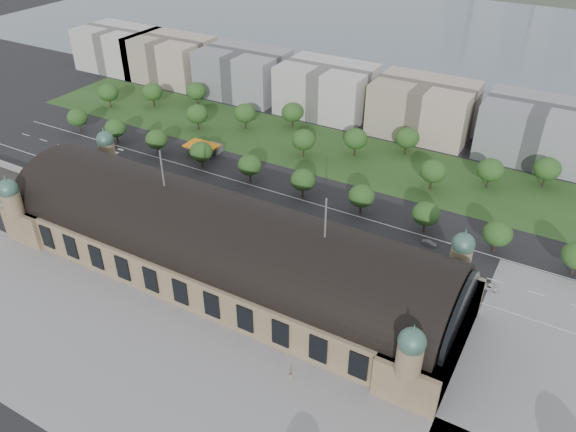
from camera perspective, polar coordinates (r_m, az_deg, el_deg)
The scene contains 53 objects.
ground at distance 179.60m, azimuth -6.62°, elevation -5.61°, with size 900.00×900.00×0.00m, color black.
station at distance 173.42m, azimuth -6.83°, elevation -2.95°, with size 150.00×48.40×44.30m.
plaza_south at distance 150.98m, azimuth -13.43°, elevation -15.77°, with size 190.00×48.00×0.12m, color gray.
plaza_east at distance 157.91m, azimuth 27.07°, elevation -16.68°, with size 56.00×100.00×0.12m, color gray.
road_slab at distance 214.49m, azimuth -5.12°, elevation 1.55°, with size 260.00×26.00×0.10m, color black.
grass_belt at distance 253.70m, azimuth 2.84°, elevation 6.89°, with size 300.00×45.00×0.10m, color #26451B.
petrol_station at distance 250.27m, azimuth -8.11°, elevation 6.96°, with size 14.00×13.00×5.05m.
lake at distance 432.59m, azimuth 17.86°, elevation 16.55°, with size 700.00×320.00×0.08m, color slate.
office_0 at distance 367.96m, azimuth -16.80°, elevation 15.97°, with size 45.00×32.00×24.00m, color beige.
office_1 at distance 341.23m, azimuth -11.84°, elevation 15.37°, with size 45.00×32.00×24.00m, color #BAA692.
office_2 at distance 311.82m, azimuth -4.58°, elevation 14.28°, with size 45.00×32.00×24.00m, color gray.
office_3 at distance 288.15m, azimuth 3.94°, elevation 12.72°, with size 45.00×32.00×24.00m, color beige.
office_4 at distance 271.71m, azimuth 13.58°, elevation 10.60°, with size 45.00×32.00×24.00m, color #BAA692.
office_5 at distance 263.86m, azimuth 23.96°, elevation 7.94°, with size 45.00×32.00×24.00m, color gray.
tree_row_0 at distance 283.74m, azimuth -20.60°, elevation 9.35°, with size 9.60×9.60×11.52m.
tree_row_1 at distance 266.73m, azimuth -17.13°, elevation 8.54°, with size 9.60×9.60×11.52m.
tree_row_2 at distance 250.87m, azimuth -13.21°, elevation 7.59°, with size 9.60×9.60×11.52m.
tree_row_3 at distance 236.38m, azimuth -8.82°, elevation 6.48°, with size 9.60×9.60×11.52m.
tree_row_4 at distance 223.54m, azimuth -3.90°, elevation 5.18°, with size 9.60×9.60×11.52m.
tree_row_5 at distance 212.65m, azimuth 1.53°, elevation 3.70°, with size 9.60×9.60×11.52m.
tree_row_6 at distance 204.00m, azimuth 7.48°, elevation 2.04°, with size 9.60×9.60×11.52m.
tree_row_7 at distance 197.91m, azimuth 13.85°, elevation 0.22°, with size 9.60×9.60×11.52m.
tree_row_8 at distance 194.60m, azimuth 20.53°, elevation -1.68°, with size 9.60×9.60×11.52m.
tree_belt_0 at distance 308.79m, azimuth -17.79°, elevation 11.86°, with size 10.40×10.40×12.48m.
tree_belt_1 at distance 303.74m, azimuth -13.61°, elevation 12.17°, with size 10.40×10.40×12.48m.
tree_belt_2 at distance 300.30m, azimuth -9.31°, elevation 12.42°, with size 10.40×10.40×12.48m.
tree_belt_3 at distance 271.77m, azimuth -9.22°, elevation 10.20°, with size 10.40×10.40×12.48m.
tree_belt_4 at distance 270.06m, azimuth -4.40°, elevation 10.38°, with size 10.40×10.40×12.48m.
tree_belt_5 at distance 270.22m, azimuth 0.45°, elevation 10.49°, with size 10.40×10.40×12.48m.
tree_belt_6 at distance 242.62m, azimuth 1.59°, elevation 7.75°, with size 10.40×10.40×12.48m.
tree_belt_7 at distance 245.16m, azimuth 6.88°, elevation 7.80°, with size 10.40×10.40×12.48m.
tree_belt_8 at distance 249.72m, azimuth 12.03°, elevation 7.78°, with size 10.40×10.40×12.48m.
tree_belt_9 at distance 224.42m, azimuth 14.54°, elevation 4.44°, with size 10.40×10.40×12.48m.
tree_belt_10 at distance 231.89m, azimuth 19.88°, elevation 4.43°, with size 10.40×10.40×12.48m.
tree_belt_11 at distance 241.23m, azimuth 24.85°, elevation 4.38°, with size 10.40×10.40×12.48m.
traffic_car_0 at distance 260.45m, azimuth -20.85°, elevation 5.57°, with size 1.74×4.33×1.47m, color #BCBDBF.
traffic_car_1 at distance 262.03m, azimuth -19.40°, elevation 6.06°, with size 1.73×4.95×1.63m, color #9C9EA4.
traffic_car_2 at distance 227.17m, azimuth -13.19°, elevation 2.88°, with size 2.42×5.24×1.46m, color black.
traffic_car_3 at distance 228.24m, azimuth -9.77°, elevation 3.46°, with size 2.02×4.97×1.44m, color maroon.
traffic_car_4 at distance 200.21m, azimuth -3.27°, elevation -0.62°, with size 1.82×4.53×1.54m, color #162140.
traffic_car_5 at distance 195.04m, azimuth 14.13°, elevation -2.70°, with size 1.73×4.98×1.64m, color #525559.
traffic_car_6 at distance 182.07m, azimuth 19.71°, elevation -6.75°, with size 2.56×5.55×1.54m, color silver.
parked_car_0 at distance 233.30m, azimuth -17.84°, elevation 2.94°, with size 1.45×4.17×1.37m, color black.
parked_car_1 at distance 239.78m, azimuth -19.44°, elevation 3.50°, with size 2.73×5.92×1.64m, color maroon.
parked_car_2 at distance 229.57m, azimuth -15.54°, elevation 2.84°, with size 1.93×4.75×1.38m, color #181C43.
parked_car_3 at distance 226.99m, azimuth -14.83°, elevation 2.63°, with size 1.94×4.82×1.64m, color #5A5B61.
parked_car_4 at distance 221.89m, azimuth -13.27°, elevation 2.10°, with size 1.57×4.50×1.48m, color silver.
parked_car_5 at distance 213.31m, azimuth -10.34°, elevation 1.12°, with size 2.22×4.82×1.34m, color #95969D.
parked_car_6 at distance 213.16m, azimuth -11.57°, elevation 0.95°, with size 1.94×4.78×1.39m, color black.
bus_west at distance 204.03m, azimuth -5.92°, elevation 0.26°, with size 2.85×12.17×3.39m, color #C0401E.
bus_mid at distance 204.31m, azimuth -3.58°, elevation 0.36°, with size 2.45×10.47×2.92m, color beige.
bus_east at distance 187.54m, azimuth 7.72°, elevation -3.12°, with size 3.04×12.99×3.62m, color silver.
pedestrian_0 at distance 146.74m, azimuth 0.25°, elevation -15.87°, with size 0.84×0.48×1.72m, color gray.
Camera 1 is at (87.03, -110.86, 111.32)m, focal length 35.00 mm.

